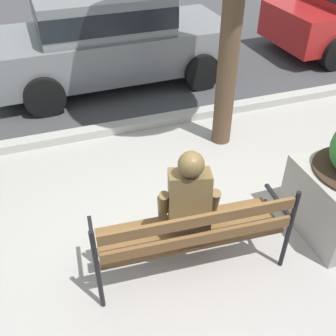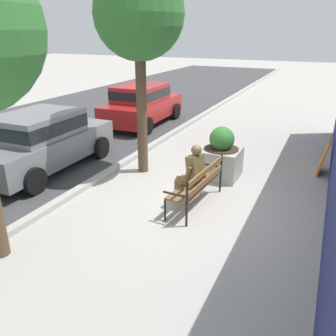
# 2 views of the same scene
# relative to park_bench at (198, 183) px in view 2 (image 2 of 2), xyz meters

# --- Properties ---
(ground_plane) EXTENTS (80.00, 80.00, 0.00)m
(ground_plane) POSITION_rel_park_bench_xyz_m (0.00, -0.15, -0.54)
(ground_plane) COLOR #ADA8A0
(curb_stone) EXTENTS (60.00, 0.20, 0.12)m
(curb_stone) POSITION_rel_park_bench_xyz_m (0.00, 2.75, -0.48)
(curb_stone) COLOR #B2AFA8
(curb_stone) RESTS_ON ground
(park_bench) EXTENTS (1.83, 0.65, 0.95)m
(park_bench) POSITION_rel_park_bench_xyz_m (0.00, 0.00, 0.00)
(park_bench) COLOR brown
(park_bench) RESTS_ON ground
(bronze_statue_seated) EXTENTS (0.78, 0.80, 1.37)m
(bronze_statue_seated) POSITION_rel_park_bench_xyz_m (0.04, 0.21, 0.12)
(bronze_statue_seated) COLOR brown
(bronze_statue_seated) RESTS_ON ground
(concrete_planter) EXTENTS (0.95, 0.95, 1.32)m
(concrete_planter) POSITION_rel_park_bench_xyz_m (1.76, 0.05, 0.00)
(concrete_planter) COLOR #A8A399
(concrete_planter) RESTS_ON ground
(street_tree_down_street) EXTENTS (2.12, 2.12, 4.93)m
(street_tree_down_street) POSITION_rel_park_bench_xyz_m (1.27, 2.03, 3.28)
(street_tree_down_street) COLOR brown
(street_tree_down_street) RESTS_ON ground
(parked_car_grey) EXTENTS (4.14, 2.00, 1.56)m
(parked_car_grey) POSITION_rel_park_bench_xyz_m (0.23, 4.48, 0.30)
(parked_car_grey) COLOR slate
(parked_car_grey) RESTS_ON ground
(parked_car_red) EXTENTS (4.14, 2.00, 1.56)m
(parked_car_red) POSITION_rel_park_bench_xyz_m (5.65, 4.48, 0.30)
(parked_car_red) COLOR #B21E1E
(parked_car_red) RESTS_ON ground
(leaning_signboard) EXTENTS (0.70, 0.23, 0.89)m
(leaning_signboard) POSITION_rel_park_bench_xyz_m (3.11, -2.30, -0.09)
(leaning_signboard) COLOR #C6661E
(leaning_signboard) RESTS_ON ground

